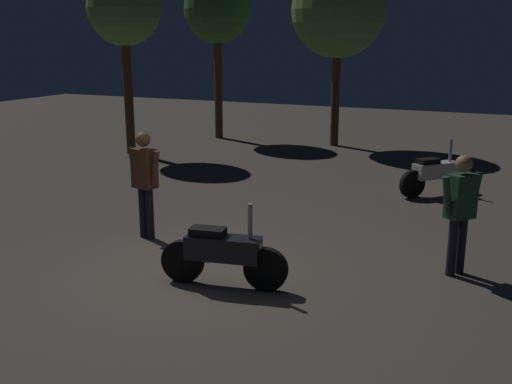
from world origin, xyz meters
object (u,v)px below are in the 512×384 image
Objects in this scene: motorcycle_black_foreground at (223,253)px; person_rider_beside at (145,176)px; motorcycle_white_parked_left at (435,174)px; person_bystander_far at (460,205)px.

person_rider_beside is at bearing 138.93° from motorcycle_black_foreground.
motorcycle_black_foreground is at bearing 71.36° from person_rider_beside.
motorcycle_black_foreground is 6.04m from motorcycle_white_parked_left.
motorcycle_black_foreground is 0.98× the size of person_rider_beside.
person_rider_beside is 1.04× the size of person_bystander_far.
motorcycle_black_foreground is 2.36m from person_rider_beside.
person_bystander_far is (4.60, 0.44, -0.05)m from person_rider_beside.
motorcycle_black_foreground is at bearing 71.39° from person_bystander_far.
motorcycle_black_foreground is 1.26× the size of motorcycle_white_parked_left.
person_rider_beside reaches higher than motorcycle_white_parked_left.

